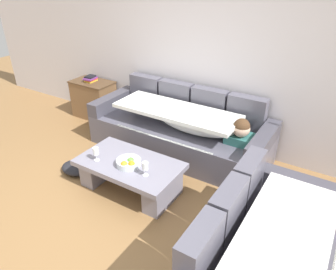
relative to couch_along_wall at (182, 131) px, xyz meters
The scene contains 11 objects.
ground_plane 1.66m from the couch_along_wall, 89.61° to the right, with size 14.00×14.00×0.00m, color olive.
back_wall 1.15m from the couch_along_wall, 88.79° to the left, with size 9.00×0.10×2.70m, color silver.
couch_along_wall is the anchor object (origin of this frame).
couch_near_window 2.24m from the couch_along_wall, 43.17° to the right, with size 0.92×1.82×0.88m.
coffee_table 1.08m from the couch_along_wall, 94.93° to the right, with size 1.20×0.68×0.38m.
fruit_bowl 1.13m from the couch_along_wall, 92.47° to the right, with size 0.28×0.28×0.10m.
wine_glass_near_left 1.32m from the couch_along_wall, 109.38° to the right, with size 0.07×0.07×0.17m.
wine_glass_near_right 1.21m from the couch_along_wall, 79.54° to the right, with size 0.07×0.07×0.17m.
side_cabinet 1.90m from the couch_along_wall, behind, with size 0.72×0.44×0.64m.
book_stack_on_cabinet 1.95m from the couch_along_wall, behind, with size 0.19×0.23×0.09m.
crumpled_garment 1.50m from the couch_along_wall, 127.97° to the right, with size 0.40×0.32×0.12m, color #232328.
Camera 1 is at (1.87, -1.76, 2.38)m, focal length 33.56 mm.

